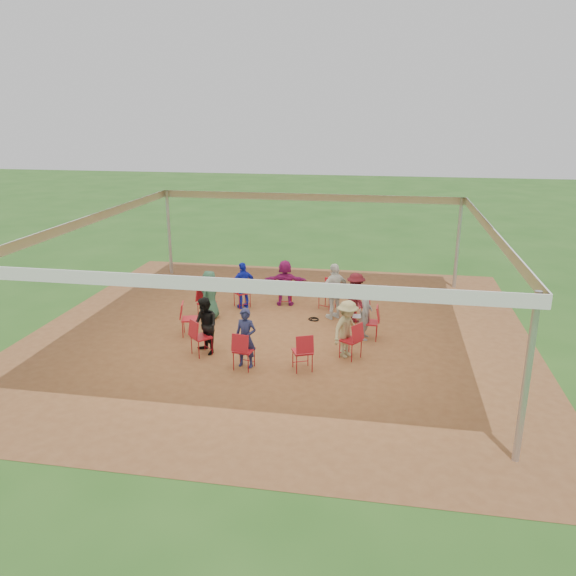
% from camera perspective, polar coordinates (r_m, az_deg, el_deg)
% --- Properties ---
extents(ground, '(80.00, 80.00, 0.00)m').
position_cam_1_polar(ground, '(15.04, -0.82, -4.51)').
color(ground, '#27541A').
rests_on(ground, ground).
extents(dirt_patch, '(13.00, 13.00, 0.00)m').
position_cam_1_polar(dirt_patch, '(15.04, -0.82, -4.49)').
color(dirt_patch, brown).
rests_on(dirt_patch, ground).
extents(tent, '(10.33, 10.33, 3.00)m').
position_cam_1_polar(tent, '(14.33, -0.86, 4.33)').
color(tent, '#B2B2B7').
rests_on(tent, ground).
extents(chair_0, '(0.45, 0.43, 0.90)m').
position_cam_1_polar(chair_0, '(14.59, 8.32, -3.50)').
color(chair_0, '#A8131D').
rests_on(chair_0, ground).
extents(chair_1, '(0.59, 0.59, 0.90)m').
position_cam_1_polar(chair_1, '(15.81, 7.23, -1.79)').
color(chair_1, '#A8131D').
rests_on(chair_1, ground).
extents(chair_2, '(0.57, 0.58, 0.90)m').
position_cam_1_polar(chair_2, '(16.73, 4.02, -0.62)').
color(chair_2, '#A8131D').
rests_on(chair_2, ground).
extents(chair_3, '(0.47, 0.49, 0.90)m').
position_cam_1_polar(chair_3, '(17.11, -0.28, -0.16)').
color(chair_3, '#A8131D').
rests_on(chair_3, ground).
extents(chair_4, '(0.60, 0.61, 0.90)m').
position_cam_1_polar(chair_4, '(16.88, -4.69, -0.47)').
color(chair_4, '#A8131D').
rests_on(chair_4, ground).
extents(chair_5, '(0.55, 0.53, 0.90)m').
position_cam_1_polar(chair_5, '(16.08, -8.26, -1.51)').
color(chair_5, '#A8131D').
rests_on(chair_5, ground).
extents(chair_6, '(0.53, 0.52, 0.90)m').
position_cam_1_polar(chair_6, '(14.90, -9.95, -3.13)').
color(chair_6, '#A8131D').
rests_on(chair_6, ground).
extents(chair_7, '(0.61, 0.61, 0.90)m').
position_cam_1_polar(chair_7, '(13.69, -8.80, -4.97)').
color(chair_7, '#A8131D').
rests_on(chair_7, ground).
extents(chair_8, '(0.49, 0.50, 0.90)m').
position_cam_1_polar(chair_8, '(12.85, -4.51, -6.34)').
color(chair_8, '#A8131D').
rests_on(chair_8, ground).
extents(chair_9, '(0.56, 0.57, 0.90)m').
position_cam_1_polar(chair_9, '(12.74, 1.48, -6.49)').
color(chair_9, '#A8131D').
rests_on(chair_9, ground).
extents(chair_10, '(0.60, 0.59, 0.90)m').
position_cam_1_polar(chair_10, '(13.43, 6.39, -5.31)').
color(chair_10, '#A8131D').
rests_on(chair_10, ground).
extents(person_seated_0, '(0.35, 0.52, 1.40)m').
position_cam_1_polar(person_seated_0, '(14.51, 7.89, -2.52)').
color(person_seated_0, gray).
rests_on(person_seated_0, ground).
extents(person_seated_1, '(0.86, 1.01, 1.40)m').
position_cam_1_polar(person_seated_1, '(15.68, 6.88, -0.96)').
color(person_seated_1, '#450D14').
rests_on(person_seated_1, ground).
extents(person_seated_2, '(1.35, 0.64, 1.40)m').
position_cam_1_polar(person_seated_2, '(16.92, -0.30, 0.55)').
color(person_seated_2, '#8C1661').
rests_on(person_seated_2, ground).
extents(person_seated_3, '(0.90, 0.85, 1.40)m').
position_cam_1_polar(person_seated_3, '(16.70, -4.54, 0.26)').
color(person_seated_3, '#101CAF').
rests_on(person_seated_3, ground).
extents(person_seated_4, '(0.57, 0.77, 1.40)m').
position_cam_1_polar(person_seated_4, '(15.93, -7.95, -0.70)').
color(person_seated_4, '#27503A').
rests_on(person_seated_4, ground).
extents(person_seated_5, '(0.77, 0.75, 1.40)m').
position_cam_1_polar(person_seated_5, '(13.64, -8.41, -3.85)').
color(person_seated_5, black).
rests_on(person_seated_5, ground).
extents(person_seated_6, '(0.56, 0.42, 1.40)m').
position_cam_1_polar(person_seated_6, '(12.85, -4.32, -5.08)').
color(person_seated_6, '#1E2246').
rests_on(person_seated_6, ground).
extents(person_seated_7, '(0.88, 1.00, 1.40)m').
position_cam_1_polar(person_seated_7, '(13.40, 6.02, -4.16)').
color(person_seated_7, tan).
rests_on(person_seated_7, ground).
extents(standing_person, '(1.03, 0.98, 1.61)m').
position_cam_1_polar(standing_person, '(15.83, 4.78, -0.33)').
color(standing_person, silver).
rests_on(standing_person, ground).
extents(cable_coil, '(0.36, 0.36, 0.03)m').
position_cam_1_polar(cable_coil, '(15.91, 2.66, -3.20)').
color(cable_coil, black).
rests_on(cable_coil, ground).
extents(laptop, '(0.24, 0.30, 0.20)m').
position_cam_1_polar(laptop, '(14.54, 7.23, -2.67)').
color(laptop, '#B7B7BC').
rests_on(laptop, ground).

